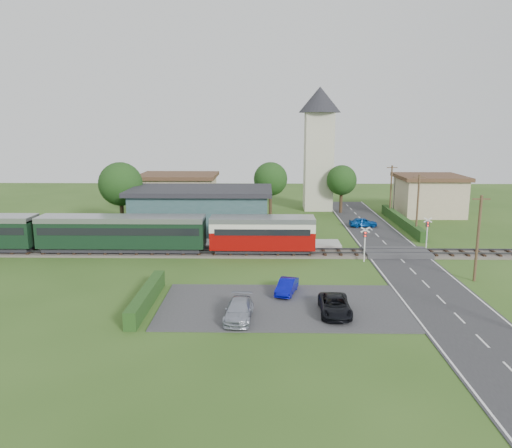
{
  "coord_description": "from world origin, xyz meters",
  "views": [
    {
      "loc": [
        -2.74,
        -44.91,
        12.54
      ],
      "look_at": [
        -3.64,
        4.0,
        2.61
      ],
      "focal_mm": 35.0,
      "sensor_mm": 36.0,
      "label": 1
    }
  ],
  "objects_px": {
    "crossing_signal_near": "(365,239)",
    "pedestrian_near": "(280,234)",
    "house_west": "(179,193)",
    "car_park_silver": "(239,310)",
    "equipment_hut": "(117,229)",
    "house_east": "(429,195)",
    "station_building": "(201,211)",
    "pedestrian_far": "(121,234)",
    "church_tower": "(319,139)",
    "crossing_signal_far": "(427,228)",
    "car_on_road": "(363,222)",
    "car_park_blue": "(287,286)",
    "train": "(90,232)",
    "car_park_dark": "(335,305)"
  },
  "relations": [
    {
      "from": "house_west",
      "to": "car_park_blue",
      "type": "bearing_deg",
      "value": -68.05
    },
    {
      "from": "train",
      "to": "car_on_road",
      "type": "bearing_deg",
      "value": 24.27
    },
    {
      "from": "train",
      "to": "car_park_dark",
      "type": "xyz_separation_m",
      "value": [
        21.69,
        -15.51,
        -1.5
      ]
    },
    {
      "from": "house_east",
      "to": "car_on_road",
      "type": "relative_size",
      "value": 2.6
    },
    {
      "from": "station_building",
      "to": "pedestrian_far",
      "type": "height_order",
      "value": "station_building"
    },
    {
      "from": "church_tower",
      "to": "crossing_signal_far",
      "type": "xyz_separation_m",
      "value": [
        8.6,
        -23.61,
        -8.08
      ]
    },
    {
      "from": "church_tower",
      "to": "pedestrian_far",
      "type": "distance_m",
      "value": 33.69
    },
    {
      "from": "church_tower",
      "to": "station_building",
      "type": "bearing_deg",
      "value": -131.41
    },
    {
      "from": "crossing_signal_far",
      "to": "car_park_dark",
      "type": "xyz_separation_m",
      "value": [
        -11.68,
        -17.91,
        -1.47
      ]
    },
    {
      "from": "station_building",
      "to": "car_on_road",
      "type": "distance_m",
      "value": 19.81
    },
    {
      "from": "car_on_road",
      "to": "equipment_hut",
      "type": "bearing_deg",
      "value": 105.37
    },
    {
      "from": "house_east",
      "to": "crossing_signal_far",
      "type": "relative_size",
      "value": 2.69
    },
    {
      "from": "car_park_dark",
      "to": "house_east",
      "type": "bearing_deg",
      "value": 65.63
    },
    {
      "from": "equipment_hut",
      "to": "car_park_blue",
      "type": "height_order",
      "value": "equipment_hut"
    },
    {
      "from": "equipment_hut",
      "to": "house_west",
      "type": "relative_size",
      "value": 0.24
    },
    {
      "from": "church_tower",
      "to": "house_west",
      "type": "relative_size",
      "value": 1.63
    },
    {
      "from": "train",
      "to": "house_east",
      "type": "bearing_deg",
      "value": 28.95
    },
    {
      "from": "equipment_hut",
      "to": "car_park_dark",
      "type": "bearing_deg",
      "value": -43.21
    },
    {
      "from": "car_park_silver",
      "to": "equipment_hut",
      "type": "bearing_deg",
      "value": 128.22
    },
    {
      "from": "train",
      "to": "car_park_blue",
      "type": "relative_size",
      "value": 13.05
    },
    {
      "from": "house_west",
      "to": "car_on_road",
      "type": "distance_m",
      "value": 26.3
    },
    {
      "from": "pedestrian_far",
      "to": "car_park_blue",
      "type": "bearing_deg",
      "value": -136.19
    },
    {
      "from": "pedestrian_near",
      "to": "crossing_signal_far",
      "type": "bearing_deg",
      "value": -162.05
    },
    {
      "from": "church_tower",
      "to": "car_park_dark",
      "type": "xyz_separation_m",
      "value": [
        -3.08,
        -41.51,
        -9.55
      ]
    },
    {
      "from": "house_west",
      "to": "crossing_signal_far",
      "type": "distance_m",
      "value": 35.26
    },
    {
      "from": "train",
      "to": "pedestrian_far",
      "type": "distance_m",
      "value": 3.49
    },
    {
      "from": "car_on_road",
      "to": "car_park_blue",
      "type": "distance_m",
      "value": 26.69
    },
    {
      "from": "house_west",
      "to": "car_park_silver",
      "type": "distance_m",
      "value": 40.95
    },
    {
      "from": "station_building",
      "to": "house_east",
      "type": "relative_size",
      "value": 1.82
    },
    {
      "from": "car_park_silver",
      "to": "pedestrian_near",
      "type": "relative_size",
      "value": 2.24
    },
    {
      "from": "equipment_hut",
      "to": "car_park_blue",
      "type": "xyz_separation_m",
      "value": [
        16.91,
        -14.7,
        -1.12
      ]
    },
    {
      "from": "house_east",
      "to": "pedestrian_near",
      "type": "distance_m",
      "value": 28.51
    },
    {
      "from": "equipment_hut",
      "to": "car_park_silver",
      "type": "distance_m",
      "value": 23.96
    },
    {
      "from": "car_park_dark",
      "to": "pedestrian_far",
      "type": "height_order",
      "value": "pedestrian_far"
    },
    {
      "from": "equipment_hut",
      "to": "pedestrian_near",
      "type": "height_order",
      "value": "equipment_hut"
    },
    {
      "from": "train",
      "to": "crossing_signal_far",
      "type": "relative_size",
      "value": 13.18
    },
    {
      "from": "station_building",
      "to": "church_tower",
      "type": "height_order",
      "value": "church_tower"
    },
    {
      "from": "train",
      "to": "pedestrian_far",
      "type": "height_order",
      "value": "train"
    },
    {
      "from": "pedestrian_far",
      "to": "house_west",
      "type": "bearing_deg",
      "value": -12.28
    },
    {
      "from": "train",
      "to": "pedestrian_near",
      "type": "distance_m",
      "value": 18.8
    },
    {
      "from": "crossing_signal_near",
      "to": "house_east",
      "type": "bearing_deg",
      "value": 60.87
    },
    {
      "from": "crossing_signal_near",
      "to": "pedestrian_near",
      "type": "bearing_deg",
      "value": 144.56
    },
    {
      "from": "equipment_hut",
      "to": "pedestrian_far",
      "type": "distance_m",
      "value": 1.06
    },
    {
      "from": "church_tower",
      "to": "pedestrian_far",
      "type": "relative_size",
      "value": 9.33
    },
    {
      "from": "car_on_road",
      "to": "pedestrian_near",
      "type": "relative_size",
      "value": 1.83
    },
    {
      "from": "pedestrian_near",
      "to": "house_west",
      "type": "bearing_deg",
      "value": -35.05
    },
    {
      "from": "crossing_signal_near",
      "to": "house_west",
      "type": "bearing_deg",
      "value": 130.11
    },
    {
      "from": "car_on_road",
      "to": "car_park_silver",
      "type": "bearing_deg",
      "value": 150.62
    },
    {
      "from": "equipment_hut",
      "to": "car_park_blue",
      "type": "distance_m",
      "value": 22.43
    },
    {
      "from": "car_park_blue",
      "to": "house_east",
      "type": "bearing_deg",
      "value": 72.93
    }
  ]
}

